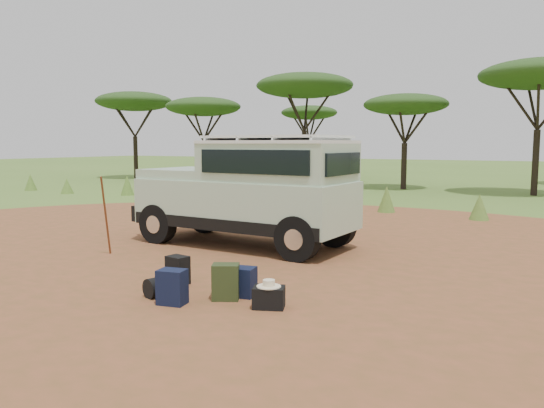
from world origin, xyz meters
The scene contains 13 objects.
ground centered at (0.00, 0.00, 0.00)m, with size 140.00×140.00×0.00m, color #51762A.
dirt_clearing centered at (0.00, 0.00, 0.00)m, with size 23.00×23.00×0.01m, color brown.
grass_fringe centered at (0.12, 8.67, 0.40)m, with size 36.60×1.60×0.90m.
acacia_treeline centered at (0.75, 19.81, 4.87)m, with size 46.70×13.20×6.26m.
safari_vehicle centered at (-0.92, 1.56, 1.20)m, with size 5.21×2.26×2.48m.
walking_staff centered at (-2.93, -0.85, 0.83)m, with size 0.04×0.04×1.71m, color brown.
backpack_black centered at (-0.23, -1.88, 0.24)m, with size 0.35×0.25×0.47m, color black.
backpack_navy centered at (0.41, -2.78, 0.26)m, with size 0.39×0.28×0.51m, color black.
backpack_olive centered at (0.95, -2.22, 0.27)m, with size 0.39×0.28×0.54m, color #303E1C.
duffel_navy centered at (1.06, -1.96, 0.23)m, with size 0.40×0.30×0.45m, color black.
hard_case centered at (1.71, -2.26, 0.15)m, with size 0.44×0.31×0.31m, color black.
stuff_sack centered at (-0.03, -2.62, 0.15)m, with size 0.31×0.31×0.31m, color black.
safari_hat centered at (1.71, -2.26, 0.35)m, with size 0.34×0.34×0.10m.
Camera 1 is at (5.27, -8.55, 2.30)m, focal length 35.00 mm.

